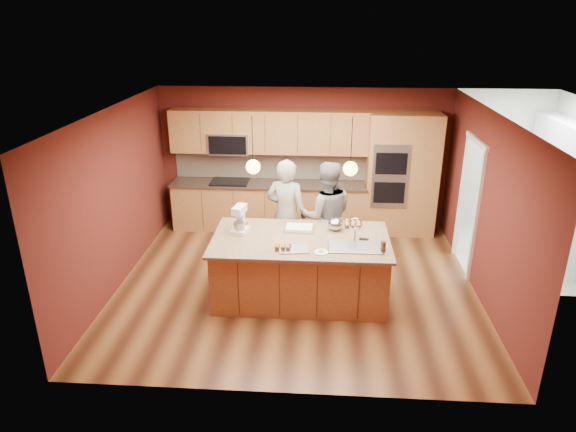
# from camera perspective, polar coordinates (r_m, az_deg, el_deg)

# --- Properties ---
(floor) EXTENTS (5.50, 5.50, 0.00)m
(floor) POSITION_cam_1_polar(r_m,az_deg,el_deg) (8.15, 0.92, -7.50)
(floor) COLOR #402212
(floor) RESTS_ON ground
(ceiling) EXTENTS (5.50, 5.50, 0.00)m
(ceiling) POSITION_cam_1_polar(r_m,az_deg,el_deg) (7.23, 1.05, 11.51)
(ceiling) COLOR white
(ceiling) RESTS_ON ground
(wall_back) EXTENTS (5.50, 0.00, 5.50)m
(wall_back) POSITION_cam_1_polar(r_m,az_deg,el_deg) (9.97, 1.73, 6.43)
(wall_back) COLOR #511B15
(wall_back) RESTS_ON ground
(wall_front) EXTENTS (5.50, 0.00, 5.50)m
(wall_front) POSITION_cam_1_polar(r_m,az_deg,el_deg) (5.32, -0.43, -7.96)
(wall_front) COLOR #511B15
(wall_front) RESTS_ON ground
(wall_left) EXTENTS (0.00, 5.00, 5.00)m
(wall_left) POSITION_cam_1_polar(r_m,az_deg,el_deg) (8.19, -18.62, 1.81)
(wall_left) COLOR #511B15
(wall_left) RESTS_ON ground
(wall_right) EXTENTS (0.00, 5.00, 5.00)m
(wall_right) POSITION_cam_1_polar(r_m,az_deg,el_deg) (7.95, 21.20, 0.86)
(wall_right) COLOR #511B15
(wall_right) RESTS_ON ground
(cabinet_run) EXTENTS (3.74, 0.64, 2.30)m
(cabinet_run) POSITION_cam_1_polar(r_m,az_deg,el_deg) (9.88, -2.30, 4.06)
(cabinet_run) COLOR #965A37
(cabinet_run) RESTS_ON floor
(oven_column) EXTENTS (1.30, 0.62, 2.30)m
(oven_column) POSITION_cam_1_polar(r_m,az_deg,el_deg) (9.84, 12.49, 4.49)
(oven_column) COLOR #965A37
(oven_column) RESTS_ON floor
(doorway_trim) EXTENTS (0.08, 1.11, 2.20)m
(doorway_trim) POSITION_cam_1_polar(r_m,az_deg,el_deg) (8.76, 19.39, 0.90)
(doorway_trim) COLOR white
(doorway_trim) RESTS_ON wall_right
(laundry_room) EXTENTS (2.60, 2.70, 2.70)m
(laundry_room) POSITION_cam_1_polar(r_m,az_deg,el_deg) (9.44, 29.04, 6.58)
(laundry_room) COLOR silver
(laundry_room) RESTS_ON ground
(pendant_left) EXTENTS (0.20, 0.20, 0.80)m
(pendant_left) POSITION_cam_1_polar(r_m,az_deg,el_deg) (7.10, -3.90, 5.51)
(pendant_left) COLOR black
(pendant_left) RESTS_ON ceiling
(pendant_right) EXTENTS (0.20, 0.20, 0.80)m
(pendant_right) POSITION_cam_1_polar(r_m,az_deg,el_deg) (7.05, 6.95, 5.27)
(pendant_right) COLOR black
(pendant_right) RESTS_ON ceiling
(island) EXTENTS (2.56, 1.43, 1.32)m
(island) POSITION_cam_1_polar(r_m,az_deg,el_deg) (7.61, 1.51, -5.66)
(island) COLOR #965A37
(island) RESTS_ON floor
(person_left) EXTENTS (0.76, 0.60, 1.85)m
(person_left) POSITION_cam_1_polar(r_m,az_deg,el_deg) (8.32, -0.19, 0.18)
(person_left) COLOR black
(person_left) RESTS_ON floor
(person_right) EXTENTS (0.95, 0.78, 1.82)m
(person_right) POSITION_cam_1_polar(r_m,az_deg,el_deg) (8.31, 4.27, -0.02)
(person_right) COLOR slate
(person_right) RESTS_ON floor
(stand_mixer) EXTENTS (0.27, 0.34, 0.41)m
(stand_mixer) POSITION_cam_1_polar(r_m,az_deg,el_deg) (7.57, -5.40, -0.57)
(stand_mixer) COLOR white
(stand_mixer) RESTS_ON island
(sheet_cake) EXTENTS (0.47, 0.36, 0.05)m
(sheet_cake) POSITION_cam_1_polar(r_m,az_deg,el_deg) (7.70, 1.26, -1.34)
(sheet_cake) COLOR silver
(sheet_cake) RESTS_ON island
(cooling_rack) EXTENTS (0.44, 0.34, 0.02)m
(cooling_rack) POSITION_cam_1_polar(r_m,az_deg,el_deg) (7.06, 0.63, -3.69)
(cooling_rack) COLOR #A7AAAE
(cooling_rack) RESTS_ON island
(mixing_bowl) EXTENTS (0.23, 0.23, 0.20)m
(mixing_bowl) POSITION_cam_1_polar(r_m,az_deg,el_deg) (7.68, 5.29, -0.92)
(mixing_bowl) COLOR #AAACB2
(mixing_bowl) RESTS_ON island
(plate) EXTENTS (0.19, 0.19, 0.01)m
(plate) POSITION_cam_1_polar(r_m,az_deg,el_deg) (6.99, 3.71, -4.04)
(plate) COLOR white
(plate) RESTS_ON island
(tumbler) EXTENTS (0.07, 0.07, 0.14)m
(tumbler) POSITION_cam_1_polar(r_m,az_deg,el_deg) (7.11, 10.53, -3.36)
(tumbler) COLOR #351E12
(tumbler) RESTS_ON island
(phone) EXTENTS (0.14, 0.09, 0.01)m
(phone) POSITION_cam_1_polar(r_m,az_deg,el_deg) (7.45, 8.43, -2.56)
(phone) COLOR black
(phone) RESTS_ON island
(cupcakes_left) EXTENTS (0.14, 0.21, 0.06)m
(cupcakes_left) POSITION_cam_1_polar(r_m,az_deg,el_deg) (7.92, -4.99, -0.69)
(cupcakes_left) COLOR #C18F40
(cupcakes_left) RESTS_ON island
(cupcakes_rack) EXTENTS (0.24, 0.16, 0.07)m
(cupcakes_rack) POSITION_cam_1_polar(r_m,az_deg,el_deg) (7.04, -0.57, -3.39)
(cupcakes_rack) COLOR #C18F40
(cupcakes_rack) RESTS_ON island
(cupcakes_right) EXTENTS (0.26, 0.26, 0.08)m
(cupcakes_right) POSITION_cam_1_polar(r_m,az_deg,el_deg) (7.88, 7.20, -0.84)
(cupcakes_right) COLOR #C18F40
(cupcakes_right) RESTS_ON island
(washer) EXTENTS (0.86, 0.88, 1.11)m
(washer) POSITION_cam_1_polar(r_m,az_deg,el_deg) (9.40, 27.58, -2.26)
(washer) COLOR white
(washer) RESTS_ON floor
(dryer) EXTENTS (0.74, 0.76, 1.00)m
(dryer) POSITION_cam_1_polar(r_m,az_deg,el_deg) (10.13, 25.78, -0.62)
(dryer) COLOR white
(dryer) RESTS_ON floor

